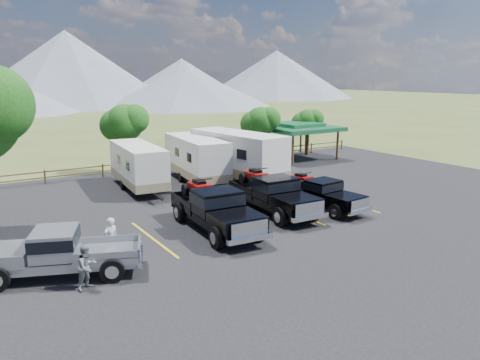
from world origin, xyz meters
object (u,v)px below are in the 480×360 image
trailer_right (237,156)px  person_b (87,267)px  rig_right (320,193)px  pickup_silver (60,252)px  trailer_center (196,159)px  rig_left (215,208)px  rig_center (272,193)px  pavilion (298,128)px  trailer_left (138,166)px  person_a (111,239)px

trailer_right → person_b: 17.77m
rig_right → pickup_silver: 14.28m
trailer_center → pickup_silver: 16.25m
rig_left → person_b: size_ratio=4.25×
rig_center → rig_left: bearing=-163.9°
trailer_center → pavilion: bearing=23.2°
rig_left → person_b: (-6.89, -3.19, -0.28)m
person_b → rig_center: bearing=-7.4°
rig_left → rig_right: rig_left is taller
rig_left → trailer_left: trailer_left is taller
pickup_silver → person_a: pickup_silver is taller
rig_left → pickup_silver: size_ratio=1.09×
trailer_right → pickup_silver: 17.20m
rig_right → person_b: size_ratio=3.53×
trailer_left → pickup_silver: (-7.30, -11.49, -0.58)m
rig_right → trailer_center: trailer_center is taller
trailer_center → person_b: size_ratio=5.53×
trailer_right → person_b: size_ratio=6.14×
rig_center → trailer_center: 8.95m
pickup_silver → person_b: size_ratio=3.88×
trailer_right → person_b: trailer_right is taller
rig_left → person_a: (-5.37, -1.02, -0.20)m
trailer_left → pickup_silver: bearing=-117.1°
rig_left → person_a: 5.47m
rig_right → trailer_left: (-6.88, 9.84, 0.62)m
pavilion → person_a: pavilion is taller
pavilion → trailer_right: bearing=-152.1°
rig_center → pickup_silver: bearing=-164.4°
pavilion → person_a: size_ratio=3.50×
rig_left → person_a: size_ratio=3.89×
trailer_center → person_b: bearing=-123.4°
trailer_left → trailer_center: (4.21, -0.04, 0.10)m
rig_right → trailer_right: (-0.20, 8.33, 0.90)m
rig_left → pickup_silver: 7.61m
trailer_center → person_a: trailer_center is taller
pavilion → rig_left: size_ratio=0.90×
rig_right → person_a: size_ratio=3.23×
pickup_silver → trailer_right: bearing=147.1°
rig_right → trailer_right: trailer_right is taller
pavilion → pickup_silver: size_ratio=0.98×
trailer_left → person_b: (-6.75, -13.10, -0.71)m
trailer_left → person_a: 12.13m
pavilion → trailer_right: size_ratio=0.62×
pavilion → trailer_center: size_ratio=0.69×
pavilion → pickup_silver: bearing=-147.4°
person_a → trailer_left: bearing=-134.3°
rig_center → trailer_right: trailer_right is taller
pavilion → trailer_right: (-9.42, -4.99, -0.95)m
trailer_center → person_b: (-10.96, -13.05, -0.81)m
trailer_center → person_b: 17.06m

